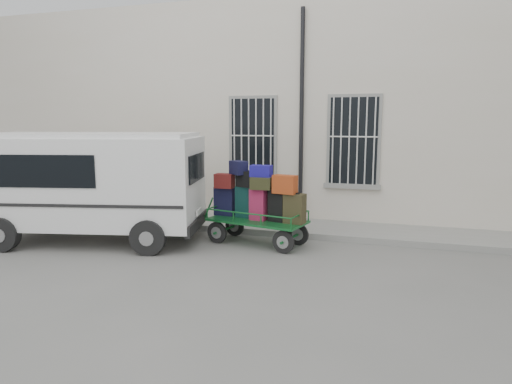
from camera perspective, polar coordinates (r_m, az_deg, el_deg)
name	(u,v)px	position (r m, az deg, el deg)	size (l,w,h in m)	color
ground	(229,250)	(9.95, -3.41, -7.23)	(80.00, 80.00, 0.00)	slate
building	(289,113)	(14.83, 4.09, 9.80)	(24.00, 5.15, 6.00)	beige
sidewalk	(258,225)	(11.95, 0.31, -4.09)	(24.00, 1.70, 0.15)	gray
luggage_cart	(257,202)	(10.20, 0.15, -1.26)	(2.61, 1.43, 1.86)	black
van	(92,180)	(11.05, -19.83, 1.43)	(5.26, 3.09, 2.49)	white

